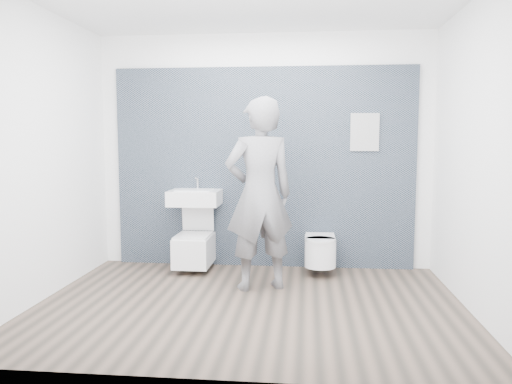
# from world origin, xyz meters

# --- Properties ---
(ground) EXTENTS (4.00, 4.00, 0.00)m
(ground) POSITION_xyz_m (0.00, 0.00, 0.00)
(ground) COLOR brown
(ground) RESTS_ON ground
(room_shell) EXTENTS (4.00, 4.00, 4.00)m
(room_shell) POSITION_xyz_m (0.00, 0.00, 1.74)
(room_shell) COLOR white
(room_shell) RESTS_ON ground
(tile_wall) EXTENTS (3.60, 0.06, 2.40)m
(tile_wall) POSITION_xyz_m (0.00, 1.47, 0.00)
(tile_wall) COLOR black
(tile_wall) RESTS_ON ground
(washbasin) EXTENTS (0.59, 0.45, 0.45)m
(washbasin) POSITION_xyz_m (-0.79, 1.22, 0.86)
(washbasin) COLOR white
(washbasin) RESTS_ON ground
(toilet_square) EXTENTS (0.41, 0.59, 0.80)m
(toilet_square) POSITION_xyz_m (-0.79, 1.15, 0.27)
(toilet_square) COLOR white
(toilet_square) RESTS_ON ground
(toilet_rounded) EXTENTS (0.35, 0.60, 0.32)m
(toilet_rounded) POSITION_xyz_m (0.69, 1.14, 0.27)
(toilet_rounded) COLOR white
(toilet_rounded) RESTS_ON ground
(info_placard) EXTENTS (0.33, 0.03, 0.44)m
(info_placard) POSITION_xyz_m (1.19, 1.43, 0.00)
(info_placard) COLOR silver
(info_placard) RESTS_ON ground
(visitor) EXTENTS (0.84, 0.70, 1.97)m
(visitor) POSITION_xyz_m (0.05, 0.51, 0.98)
(visitor) COLOR slate
(visitor) RESTS_ON ground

